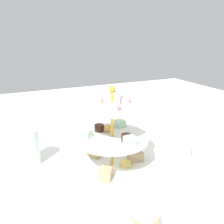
{
  "coord_description": "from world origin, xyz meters",
  "views": [
    {
      "loc": [
        -0.29,
        -0.63,
        0.41
      ],
      "look_at": [
        0.0,
        0.0,
        0.18
      ],
      "focal_mm": 39.19,
      "sensor_mm": 36.0,
      "label": 1
    }
  ],
  "objects_px": {
    "water_glass_tall_right": "(29,147)",
    "butter_knife_left": "(106,129)",
    "tiered_serving_stand": "(112,143)",
    "water_glass_short_left": "(191,193)",
    "teacup_with_saucer": "(145,224)",
    "water_glass_mid_back": "(182,148)"
  },
  "relations": [
    {
      "from": "water_glass_tall_right",
      "to": "butter_knife_left",
      "type": "bearing_deg",
      "value": 26.32
    },
    {
      "from": "tiered_serving_stand",
      "to": "butter_knife_left",
      "type": "bearing_deg",
      "value": 70.52
    },
    {
      "from": "butter_knife_left",
      "to": "water_glass_short_left",
      "type": "bearing_deg",
      "value": 96.85
    },
    {
      "from": "water_glass_short_left",
      "to": "teacup_with_saucer",
      "type": "height_order",
      "value": "water_glass_short_left"
    },
    {
      "from": "water_glass_tall_right",
      "to": "water_glass_mid_back",
      "type": "xyz_separation_m",
      "value": [
        0.47,
        -0.18,
        -0.02
      ]
    },
    {
      "from": "tiered_serving_stand",
      "to": "water_glass_short_left",
      "type": "height_order",
      "value": "tiered_serving_stand"
    },
    {
      "from": "teacup_with_saucer",
      "to": "butter_knife_left",
      "type": "distance_m",
      "value": 0.6
    },
    {
      "from": "tiered_serving_stand",
      "to": "water_glass_short_left",
      "type": "relative_size",
      "value": 3.31
    },
    {
      "from": "water_glass_tall_right",
      "to": "tiered_serving_stand",
      "type": "bearing_deg",
      "value": -29.27
    },
    {
      "from": "water_glass_tall_right",
      "to": "butter_knife_left",
      "type": "relative_size",
      "value": 0.69
    },
    {
      "from": "butter_knife_left",
      "to": "water_glass_mid_back",
      "type": "bearing_deg",
      "value": 118.39
    },
    {
      "from": "water_glass_tall_right",
      "to": "water_glass_mid_back",
      "type": "bearing_deg",
      "value": -21.23
    },
    {
      "from": "water_glass_short_left",
      "to": "water_glass_mid_back",
      "type": "bearing_deg",
      "value": 54.68
    },
    {
      "from": "tiered_serving_stand",
      "to": "water_glass_tall_right",
      "type": "bearing_deg",
      "value": 150.73
    },
    {
      "from": "teacup_with_saucer",
      "to": "water_glass_mid_back",
      "type": "xyz_separation_m",
      "value": [
        0.29,
        0.23,
        0.02
      ]
    },
    {
      "from": "water_glass_short_left",
      "to": "teacup_with_saucer",
      "type": "bearing_deg",
      "value": -169.97
    },
    {
      "from": "water_glass_tall_right",
      "to": "butter_knife_left",
      "type": "distance_m",
      "value": 0.38
    },
    {
      "from": "butter_knife_left",
      "to": "water_glass_mid_back",
      "type": "relative_size",
      "value": 2.11
    },
    {
      "from": "tiered_serving_stand",
      "to": "teacup_with_saucer",
      "type": "bearing_deg",
      "value": -100.62
    },
    {
      "from": "water_glass_tall_right",
      "to": "water_glass_mid_back",
      "type": "relative_size",
      "value": 1.45
    },
    {
      "from": "tiered_serving_stand",
      "to": "butter_knife_left",
      "type": "distance_m",
      "value": 0.33
    },
    {
      "from": "water_glass_tall_right",
      "to": "water_glass_mid_back",
      "type": "distance_m",
      "value": 0.5
    }
  ]
}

